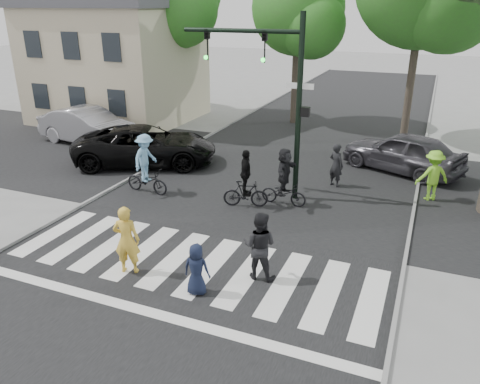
# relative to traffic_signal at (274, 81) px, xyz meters

# --- Properties ---
(ground) EXTENTS (120.00, 120.00, 0.00)m
(ground) POSITION_rel_traffic_signal_xyz_m (-0.35, -6.20, -3.90)
(ground) COLOR gray
(ground) RESTS_ON ground
(road_stem) EXTENTS (10.00, 70.00, 0.01)m
(road_stem) POSITION_rel_traffic_signal_xyz_m (-0.35, -1.20, -3.90)
(road_stem) COLOR black
(road_stem) RESTS_ON ground
(road_cross) EXTENTS (70.00, 10.00, 0.01)m
(road_cross) POSITION_rel_traffic_signal_xyz_m (-0.35, 1.80, -3.89)
(road_cross) COLOR black
(road_cross) RESTS_ON ground
(curb_left) EXTENTS (0.10, 70.00, 0.10)m
(curb_left) POSITION_rel_traffic_signal_xyz_m (-5.40, -1.20, -3.85)
(curb_left) COLOR gray
(curb_left) RESTS_ON ground
(curb_right) EXTENTS (0.10, 70.00, 0.10)m
(curb_right) POSITION_rel_traffic_signal_xyz_m (4.70, -1.20, -3.85)
(curb_right) COLOR gray
(curb_right) RESTS_ON ground
(crosswalk) EXTENTS (10.00, 3.85, 0.01)m
(crosswalk) POSITION_rel_traffic_signal_xyz_m (-0.35, -5.54, -3.89)
(crosswalk) COLOR silver
(crosswalk) RESTS_ON ground
(traffic_signal) EXTENTS (4.45, 0.29, 6.00)m
(traffic_signal) POSITION_rel_traffic_signal_xyz_m (0.00, 0.00, 0.00)
(traffic_signal) COLOR black
(traffic_signal) RESTS_ON ground
(bg_tree_0) EXTENTS (5.46, 5.20, 8.97)m
(bg_tree_0) POSITION_rel_traffic_signal_xyz_m (-14.09, 9.80, 2.24)
(bg_tree_0) COLOR brown
(bg_tree_0) RESTS_ON ground
(bg_tree_2) EXTENTS (5.04, 4.80, 8.40)m
(bg_tree_2) POSITION_rel_traffic_signal_xyz_m (-2.11, 10.42, 1.88)
(bg_tree_2) COLOR brown
(bg_tree_2) RESTS_ON ground
(house) EXTENTS (8.40, 8.10, 8.82)m
(house) POSITION_rel_traffic_signal_xyz_m (-11.85, 7.78, -0.10)
(house) COLOR beige
(house) RESTS_ON ground
(pedestrian_woman) EXTENTS (0.74, 0.59, 1.76)m
(pedestrian_woman) POSITION_rel_traffic_signal_xyz_m (-1.60, -6.16, -3.02)
(pedestrian_woman) COLOR gold
(pedestrian_woman) RESTS_ON ground
(pedestrian_child) EXTENTS (0.66, 0.48, 1.25)m
(pedestrian_child) POSITION_rel_traffic_signal_xyz_m (0.39, -6.34, -3.28)
(pedestrian_child) COLOR black
(pedestrian_child) RESTS_ON ground
(pedestrian_adult) EXTENTS (0.88, 0.70, 1.71)m
(pedestrian_adult) POSITION_rel_traffic_signal_xyz_m (1.46, -5.16, -3.04)
(pedestrian_adult) COLOR black
(pedestrian_adult) RESTS_ON ground
(cyclist_left) EXTENTS (1.70, 1.12, 2.11)m
(cyclist_left) POSITION_rel_traffic_signal_xyz_m (-4.09, -1.50, -2.99)
(cyclist_left) COLOR black
(cyclist_left) RESTS_ON ground
(cyclist_mid) EXTENTS (1.52, 0.96, 1.92)m
(cyclist_mid) POSITION_rel_traffic_signal_xyz_m (-0.45, -1.30, -3.11)
(cyclist_mid) COLOR black
(cyclist_mid) RESTS_ON ground
(cyclist_right) EXTENTS (1.54, 1.44, 1.94)m
(cyclist_right) POSITION_rel_traffic_signal_xyz_m (0.66, -0.67, -3.04)
(cyclist_right) COLOR black
(cyclist_right) RESTS_ON ground
(car_suv) EXTENTS (6.28, 4.73, 1.58)m
(car_suv) POSITION_rel_traffic_signal_xyz_m (-5.86, 1.17, -3.11)
(car_suv) COLOR black
(car_suv) RESTS_ON ground
(car_silver) EXTENTS (5.26, 2.35, 1.68)m
(car_silver) POSITION_rel_traffic_signal_xyz_m (-10.08, 2.79, -3.06)
(car_silver) COLOR #A5A4A9
(car_silver) RESTS_ON ground
(car_grey) EXTENTS (5.03, 3.52, 1.59)m
(car_grey) POSITION_rel_traffic_signal_xyz_m (3.95, 4.28, -3.11)
(car_grey) COLOR #3A393F
(car_grey) RESTS_ON ground
(bystander_hivis) EXTENTS (1.29, 1.10, 1.73)m
(bystander_hivis) POSITION_rel_traffic_signal_xyz_m (5.11, 1.64, -3.04)
(bystander_hivis) COLOR #84DA2C
(bystander_hivis) RESTS_ON ground
(bystander_dark) EXTENTS (0.69, 0.61, 1.60)m
(bystander_dark) POSITION_rel_traffic_signal_xyz_m (1.87, 1.66, -3.10)
(bystander_dark) COLOR black
(bystander_dark) RESTS_ON ground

